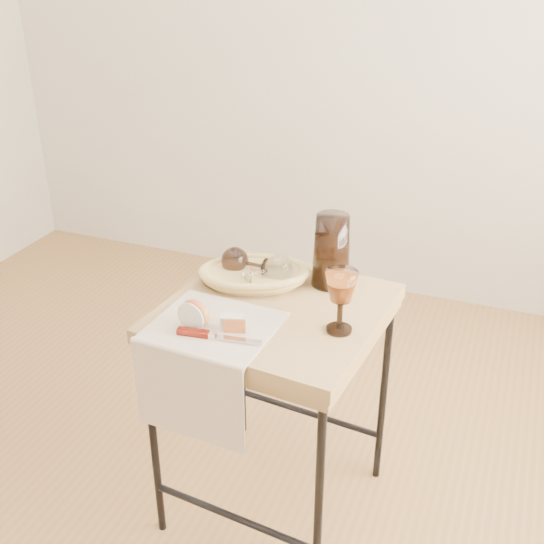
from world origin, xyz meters
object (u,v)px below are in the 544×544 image
at_px(goblet_lying_a, 248,263).
at_px(goblet_lying_b, 266,271).
at_px(side_table, 274,411).
at_px(table_knife, 215,335).
at_px(pitcher, 332,250).
at_px(wine_goblet, 340,302).
at_px(tea_towel, 214,326).
at_px(bread_basket, 254,276).
at_px(apple_half, 195,314).

relative_size(goblet_lying_a, goblet_lying_b, 0.99).
bearing_deg(side_table, table_knife, -109.59).
distance_m(goblet_lying_a, pitcher, 0.26).
distance_m(side_table, goblet_lying_b, 0.45).
bearing_deg(goblet_lying_a, wine_goblet, 155.55).
bearing_deg(tea_towel, goblet_lying_a, 97.61).
bearing_deg(goblet_lying_b, pitcher, -17.61).
height_order(bread_basket, goblet_lying_a, goblet_lying_a).
height_order(goblet_lying_b, pitcher, pitcher).
bearing_deg(side_table, tea_towel, -123.80).
relative_size(goblet_lying_b, table_knife, 0.63).
xyz_separation_m(side_table, tea_towel, (-0.11, -0.17, 0.38)).
height_order(side_table, tea_towel, tea_towel).
xyz_separation_m(wine_goblet, table_knife, (-0.29, -0.16, -0.08)).
distance_m(bread_basket, table_knife, 0.34).
bearing_deg(goblet_lying_a, side_table, 141.24).
height_order(goblet_lying_b, apple_half, goblet_lying_b).
xyz_separation_m(pitcher, table_knife, (-0.19, -0.42, -0.10)).
bearing_deg(tea_towel, goblet_lying_b, 82.79).
height_order(pitcher, wine_goblet, pitcher).
height_order(side_table, goblet_lying_b, goblet_lying_b).
distance_m(side_table, table_knife, 0.46).
bearing_deg(side_table, goblet_lying_a, 137.48).
height_order(bread_basket, goblet_lying_b, goblet_lying_b).
bearing_deg(wine_goblet, goblet_lying_a, 151.79).
height_order(side_table, bread_basket, bread_basket).
bearing_deg(goblet_lying_b, apple_half, -153.84).
relative_size(goblet_lying_b, apple_half, 1.57).
distance_m(goblet_lying_a, table_knife, 0.36).
relative_size(apple_half, table_knife, 0.40).
height_order(pitcher, apple_half, pitcher).
distance_m(side_table, goblet_lying_a, 0.47).
relative_size(wine_goblet, table_knife, 0.80).
bearing_deg(wine_goblet, goblet_lying_b, 150.67).
distance_m(tea_towel, goblet_lying_a, 0.30).
bearing_deg(wine_goblet, tea_towel, -161.69).
xyz_separation_m(goblet_lying_a, apple_half, (-0.02, -0.32, -0.01)).
bearing_deg(pitcher, bread_basket, 175.20).
xyz_separation_m(goblet_lying_b, wine_goblet, (0.28, -0.16, 0.04)).
xyz_separation_m(apple_half, table_knife, (0.07, -0.03, -0.03)).
xyz_separation_m(tea_towel, wine_goblet, (0.32, 0.11, 0.09)).
relative_size(side_table, tea_towel, 2.30).
xyz_separation_m(side_table, apple_half, (-0.15, -0.19, 0.43)).
relative_size(goblet_lying_a, wine_goblet, 0.77).
bearing_deg(tea_towel, table_knife, -56.95).
bearing_deg(table_knife, pitcher, 58.21).
xyz_separation_m(pitcher, apple_half, (-0.26, -0.38, -0.07)).
bearing_deg(goblet_lying_b, tea_towel, -146.92).
bearing_deg(bread_basket, goblet_lying_a, 130.70).
height_order(tea_towel, pitcher, pitcher).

